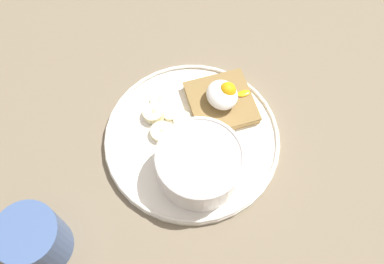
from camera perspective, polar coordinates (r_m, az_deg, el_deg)
The scene contains 11 objects.
ground_plane at distance 70.90cm, azimuth 0.00°, elevation -1.46°, with size 120.00×120.00×2.00cm, color #726550.
plate at distance 69.28cm, azimuth 0.00°, elevation -0.82°, with size 28.43×28.43×1.60cm.
oatmeal_bowl at distance 63.89cm, azimuth 1.01°, elevation -4.27°, with size 13.21×13.21×6.07cm.
toast_slice at distance 71.37cm, azimuth 3.91°, elevation 3.95°, with size 12.13×12.13×1.63cm.
poached_egg at distance 69.27cm, azimuth 4.19°, elevation 5.07°, with size 5.55×7.58×3.98cm.
banana_slice_front at distance 70.03cm, azimuth -1.43°, elevation 1.48°, with size 3.12×3.12×0.92cm.
banana_slice_left at distance 70.53cm, azimuth -5.08°, elevation 2.50°, with size 5.17×5.14×1.93cm.
banana_slice_back at distance 72.02cm, azimuth -4.26°, elevation 4.26°, with size 4.49×4.51×1.46cm.
banana_slice_right at distance 70.83cm, azimuth -2.90°, elevation 2.82°, with size 4.00×3.93×1.48cm.
banana_slice_inner at distance 69.03cm, azimuth -4.09°, elevation 0.00°, with size 3.57×3.62×1.34cm.
coffee_mug at distance 63.78cm, azimuth -20.25°, elevation -13.28°, with size 8.58×8.58×8.71cm.
Camera 1 is at (-27.13, 13.87, 65.02)cm, focal length 40.00 mm.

